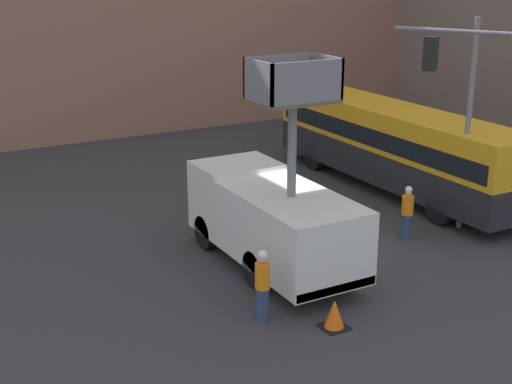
{
  "coord_description": "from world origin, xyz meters",
  "views": [
    {
      "loc": [
        -11.17,
        -16.83,
        8.53
      ],
      "look_at": [
        -1.47,
        0.61,
        2.01
      ],
      "focal_mm": 50.0,
      "sensor_mm": 36.0,
      "label": 1
    }
  ],
  "objects_px": {
    "utility_truck": "(272,216)",
    "road_worker_directing": "(407,213)",
    "road_worker_near_truck": "(263,285)",
    "traffic_light_pole": "(457,95)",
    "traffic_cone_near_truck": "(334,315)",
    "city_bus": "(393,142)"
  },
  "relations": [
    {
      "from": "road_worker_directing",
      "to": "utility_truck",
      "type": "bearing_deg",
      "value": 11.26
    },
    {
      "from": "city_bus",
      "to": "utility_truck",
      "type": "bearing_deg",
      "value": 120.48
    },
    {
      "from": "utility_truck",
      "to": "road_worker_directing",
      "type": "distance_m",
      "value": 4.96
    },
    {
      "from": "utility_truck",
      "to": "road_worker_directing",
      "type": "relative_size",
      "value": 3.68
    },
    {
      "from": "road_worker_directing",
      "to": "traffic_light_pole",
      "type": "bearing_deg",
      "value": 160.83
    },
    {
      "from": "city_bus",
      "to": "road_worker_directing",
      "type": "bearing_deg",
      "value": 148.74
    },
    {
      "from": "road_worker_near_truck",
      "to": "traffic_cone_near_truck",
      "type": "xyz_separation_m",
      "value": [
        1.31,
        -1.22,
        -0.58
      ]
    },
    {
      "from": "utility_truck",
      "to": "traffic_light_pole",
      "type": "xyz_separation_m",
      "value": [
        5.96,
        -0.82,
        3.07
      ]
    },
    {
      "from": "traffic_light_pole",
      "to": "road_worker_directing",
      "type": "relative_size",
      "value": 3.95
    },
    {
      "from": "traffic_light_pole",
      "to": "road_worker_directing",
      "type": "distance_m",
      "value": 3.98
    },
    {
      "from": "traffic_light_pole",
      "to": "traffic_cone_near_truck",
      "type": "xyz_separation_m",
      "value": [
        -6.48,
        -3.06,
        -4.29
      ]
    },
    {
      "from": "utility_truck",
      "to": "traffic_cone_near_truck",
      "type": "relative_size",
      "value": 8.71
    },
    {
      "from": "utility_truck",
      "to": "traffic_light_pole",
      "type": "bearing_deg",
      "value": -7.78
    },
    {
      "from": "traffic_light_pole",
      "to": "traffic_cone_near_truck",
      "type": "relative_size",
      "value": 9.37
    },
    {
      "from": "traffic_light_pole",
      "to": "road_worker_near_truck",
      "type": "bearing_deg",
      "value": -166.69
    },
    {
      "from": "road_worker_near_truck",
      "to": "road_worker_directing",
      "type": "height_order",
      "value": "road_worker_near_truck"
    },
    {
      "from": "road_worker_directing",
      "to": "traffic_cone_near_truck",
      "type": "xyz_separation_m",
      "value": [
        -5.42,
        -3.73,
        -0.52
      ]
    },
    {
      "from": "utility_truck",
      "to": "road_worker_near_truck",
      "type": "height_order",
      "value": "utility_truck"
    },
    {
      "from": "city_bus",
      "to": "road_worker_near_truck",
      "type": "bearing_deg",
      "value": 127.8
    },
    {
      "from": "city_bus",
      "to": "road_worker_near_truck",
      "type": "height_order",
      "value": "city_bus"
    },
    {
      "from": "utility_truck",
      "to": "road_worker_directing",
      "type": "height_order",
      "value": "utility_truck"
    },
    {
      "from": "utility_truck",
      "to": "road_worker_directing",
      "type": "bearing_deg",
      "value": -1.73
    }
  ]
}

